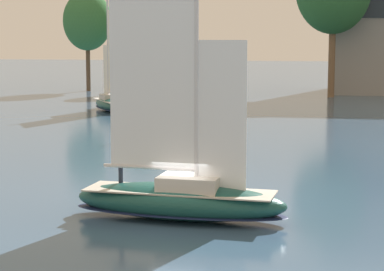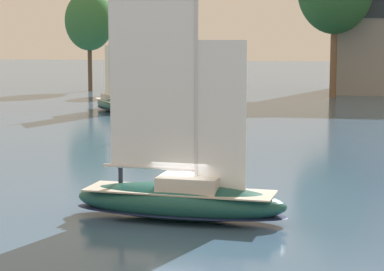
{
  "view_description": "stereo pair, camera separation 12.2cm",
  "coord_description": "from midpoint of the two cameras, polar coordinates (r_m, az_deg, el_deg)",
  "views": [
    {
      "loc": [
        6.27,
        -31.22,
        7.99
      ],
      "look_at": [
        0.0,
        3.0,
        3.3
      ],
      "focal_mm": 70.0,
      "sensor_mm": 36.0,
      "label": 1
    },
    {
      "loc": [
        6.39,
        -31.2,
        7.99
      ],
      "look_at": [
        0.0,
        3.0,
        3.3
      ],
      "focal_mm": 70.0,
      "sensor_mm": 36.0,
      "label": 2
    }
  ],
  "objects": [
    {
      "name": "sailboat_moored_far_slip",
      "position": [
        90.22,
        -2.22,
        3.08
      ],
      "size": [
        7.39,
        7.24,
        11.12
      ],
      "color": "navy",
      "rests_on": "ground"
    },
    {
      "name": "sailboat_moored_near_marina",
      "position": [
        64.49,
        -0.5,
        1.18
      ],
      "size": [
        4.71,
        7.51,
        10.03
      ],
      "color": "maroon",
      "rests_on": "ground"
    },
    {
      "name": "tree_shore_center",
      "position": [
        102.82,
        -3.98,
        7.64
      ],
      "size": [
        5.51,
        5.51,
        11.34
      ],
      "color": "#4C3828",
      "rests_on": "ground"
    },
    {
      "name": "tree_shore_right",
      "position": [
        108.26,
        -8.01,
        8.63
      ],
      "size": [
        6.88,
        6.88,
        14.16
      ],
      "color": "brown",
      "rests_on": "ground"
    },
    {
      "name": "sailboat_moored_mid_channel",
      "position": [
        79.22,
        -6.29,
        2.53
      ],
      "size": [
        6.42,
        8.4,
        11.57
      ],
      "color": "#194C47",
      "rests_on": "ground"
    },
    {
      "name": "ground_plane",
      "position": [
        32.83,
        -1.06,
        -6.4
      ],
      "size": [
        400.0,
        400.0,
        0.0
      ],
      "primitive_type": "plane",
      "color": "#385675"
    },
    {
      "name": "sailboat_main",
      "position": [
        32.59,
        -1.04,
        -4.63
      ],
      "size": [
        9.7,
        3.42,
        13.07
      ],
      "color": "#194C47",
      "rests_on": "ground"
    }
  ]
}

